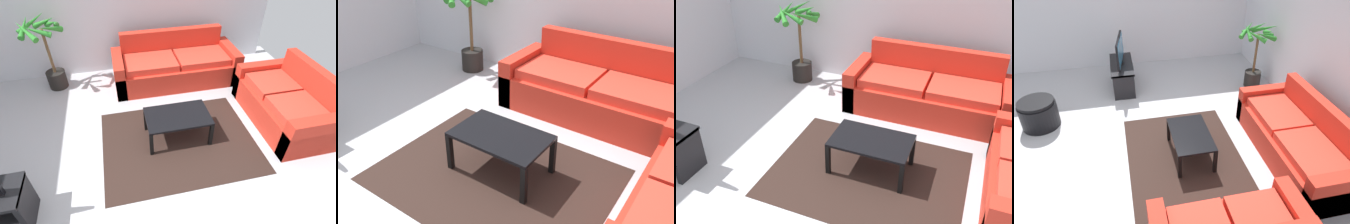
# 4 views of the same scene
# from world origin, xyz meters

# --- Properties ---
(ground_plane) EXTENTS (6.60, 6.60, 0.00)m
(ground_plane) POSITION_xyz_m (0.00, 0.00, 0.00)
(ground_plane) COLOR #B2B2B7
(wall_back) EXTENTS (6.00, 0.06, 2.70)m
(wall_back) POSITION_xyz_m (0.00, 3.00, 1.35)
(wall_back) COLOR silver
(wall_back) RESTS_ON ground
(couch_main) EXTENTS (2.30, 0.90, 0.90)m
(couch_main) POSITION_xyz_m (0.89, 2.28, 0.30)
(couch_main) COLOR red
(couch_main) RESTS_ON ground
(coffee_table) EXTENTS (0.90, 0.56, 0.42)m
(coffee_table) POSITION_xyz_m (0.54, 0.75, 0.36)
(coffee_table) COLOR black
(coffee_table) RESTS_ON ground
(area_rug) EXTENTS (2.20, 1.70, 0.01)m
(area_rug) POSITION_xyz_m (0.54, 0.65, 0.00)
(area_rug) COLOR black
(area_rug) RESTS_ON ground
(potted_palm) EXTENTS (0.77, 0.82, 1.32)m
(potted_palm) POSITION_xyz_m (-1.32, 2.55, 0.67)
(potted_palm) COLOR black
(potted_palm) RESTS_ON ground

